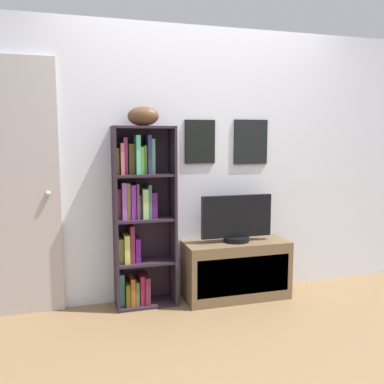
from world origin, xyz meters
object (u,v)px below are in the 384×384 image
at_px(bookshelf, 139,218).
at_px(tv_stand, 236,270).
at_px(football, 143,116).
at_px(door, 7,189).
at_px(television, 237,219).

xyz_separation_m(bookshelf, tv_stand, (0.82, -0.09, -0.49)).
height_order(football, door, door).
bearing_deg(tv_stand, television, 90.00).
height_order(television, door, door).
relative_size(tv_stand, television, 1.45).
xyz_separation_m(bookshelf, football, (0.04, -0.03, 0.81)).
bearing_deg(football, television, -4.36).
bearing_deg(door, football, -5.53).
distance_m(tv_stand, door, 1.96).
xyz_separation_m(television, door, (-1.81, 0.16, 0.30)).
height_order(football, tv_stand, football).
relative_size(football, door, 0.13).
bearing_deg(football, bookshelf, 149.24).
distance_m(bookshelf, tv_stand, 0.96).
bearing_deg(television, bookshelf, 174.06).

